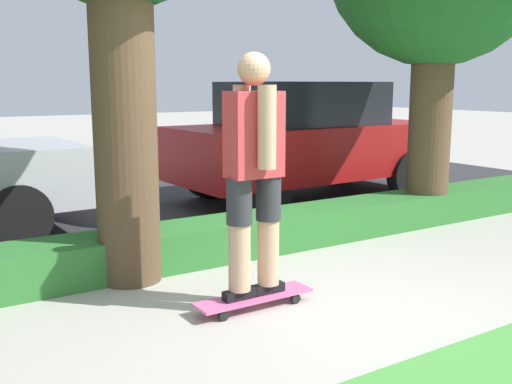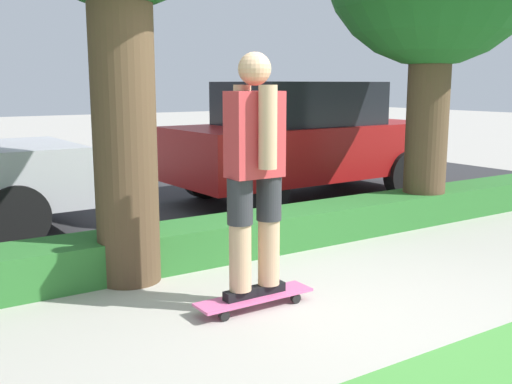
% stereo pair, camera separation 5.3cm
% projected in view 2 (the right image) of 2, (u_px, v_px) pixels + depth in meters
% --- Properties ---
extents(ground_plane, '(60.00, 60.00, 0.00)m').
position_uv_depth(ground_plane, '(316.00, 308.00, 4.56)').
color(ground_plane, '#ADA89E').
extents(street_asphalt, '(15.68, 5.00, 0.01)m').
position_uv_depth(street_asphalt, '(118.00, 211.00, 8.01)').
color(street_asphalt, '#2D2D30').
rests_on(street_asphalt, ground_plane).
extents(hedge_row, '(15.68, 0.60, 0.37)m').
position_uv_depth(hedge_row, '(213.00, 240.00, 5.84)').
color(hedge_row, '#2D702D').
rests_on(hedge_row, ground_plane).
extents(skateboard, '(0.95, 0.24, 0.10)m').
position_uv_depth(skateboard, '(255.00, 298.00, 4.55)').
color(skateboard, '#DB5B93').
rests_on(skateboard, ground_plane).
extents(skater_person, '(0.52, 0.47, 1.81)m').
position_uv_depth(skater_person, '(255.00, 170.00, 4.37)').
color(skater_person, black).
rests_on(skater_person, skateboard).
extents(parked_car_middle, '(4.19, 1.86, 1.71)m').
position_uv_depth(parked_car_middle, '(304.00, 139.00, 8.85)').
color(parked_car_middle, maroon).
rests_on(parked_car_middle, ground_plane).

